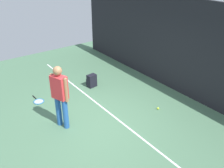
{
  "coord_description": "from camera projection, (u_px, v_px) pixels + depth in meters",
  "views": [
    {
      "loc": [
        4.63,
        -3.01,
        4.02
      ],
      "look_at": [
        0.0,
        0.4,
        1.0
      ],
      "focal_mm": 39.86,
      "sensor_mm": 36.0,
      "label": 1
    }
  ],
  "objects": [
    {
      "name": "tennis_ball_by_fence",
      "position": [
        158.0,
        108.0,
        7.22
      ],
      "size": [
        0.07,
        0.07,
        0.07
      ],
      "primitive_type": "sphere",
      "color": "#CCE033",
      "rests_on": "ground"
    },
    {
      "name": "court_line",
      "position": [
        112.0,
        115.0,
        6.97
      ],
      "size": [
        9.0,
        0.05,
        0.0
      ],
      "primitive_type": "cube",
      "color": "white",
      "rests_on": "ground"
    },
    {
      "name": "tennis_player",
      "position": [
        60.0,
        94.0,
        6.11
      ],
      "size": [
        0.51,
        0.34,
        1.7
      ],
      "rotation": [
        0.0,
        0.0,
        0.34
      ],
      "color": "#2659A5",
      "rests_on": "ground"
    },
    {
      "name": "backpack",
      "position": [
        91.0,
        81.0,
        8.4
      ],
      "size": [
        0.31,
        0.32,
        0.44
      ],
      "rotation": [
        0.0,
        0.0,
        4.83
      ],
      "color": "black",
      "rests_on": "ground"
    },
    {
      "name": "tennis_racket",
      "position": [
        38.0,
        101.0,
        7.62
      ],
      "size": [
        0.62,
        0.34,
        0.03
      ],
      "rotation": [
        0.0,
        0.0,
        0.04
      ],
      "color": "black",
      "rests_on": "ground"
    },
    {
      "name": "tennis_ball_near_player",
      "position": [
        94.0,
        79.0,
        8.91
      ],
      "size": [
        0.07,
        0.07,
        0.07
      ],
      "primitive_type": "sphere",
      "color": "#CCE033",
      "rests_on": "ground"
    },
    {
      "name": "back_fence",
      "position": [
        180.0,
        47.0,
        7.64
      ],
      "size": [
        10.0,
        0.1,
        2.96
      ],
      "primitive_type": "cube",
      "color": "black",
      "rests_on": "ground"
    },
    {
      "name": "ground_plane",
      "position": [
        100.0,
        121.0,
        6.75
      ],
      "size": [
        12.0,
        12.0,
        0.0
      ],
      "primitive_type": "plane",
      "color": "#4C7556"
    }
  ]
}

